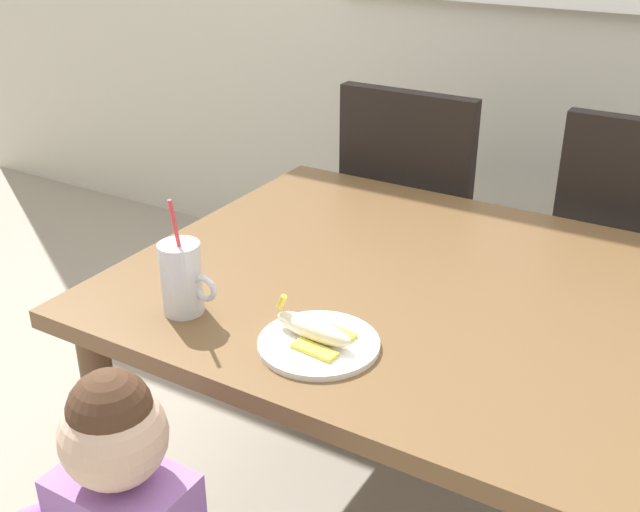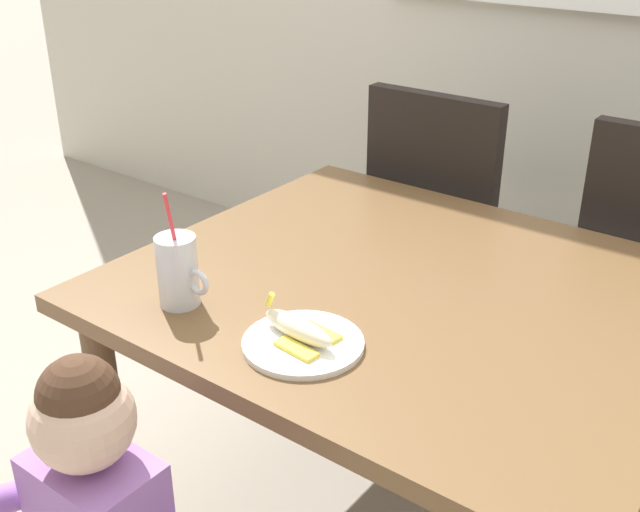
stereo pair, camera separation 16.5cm
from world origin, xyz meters
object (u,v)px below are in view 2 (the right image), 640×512
at_px(dining_chair_left, 445,219).
at_px(snack_plate, 303,343).
at_px(peeled_banana, 299,329).
at_px(milk_cup, 178,275).
at_px(dining_table, 406,321).

xyz_separation_m(dining_chair_left, snack_plate, (0.26, -1.05, 0.17)).
height_order(snack_plate, peeled_banana, peeled_banana).
distance_m(dining_chair_left, snack_plate, 1.10).
bearing_deg(milk_cup, snack_plate, 4.76).
height_order(dining_table, milk_cup, milk_cup).
bearing_deg(milk_cup, dining_chair_left, 87.91).
relative_size(milk_cup, snack_plate, 1.10).
distance_m(dining_table, dining_chair_left, 0.78).
height_order(dining_table, snack_plate, snack_plate).
relative_size(dining_table, dining_chair_left, 1.26).
distance_m(milk_cup, snack_plate, 0.31).
distance_m(dining_chair_left, milk_cup, 1.10).
height_order(dining_table, peeled_banana, peeled_banana).
relative_size(dining_table, peeled_banana, 6.94).
distance_m(dining_table, snack_plate, 0.35).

